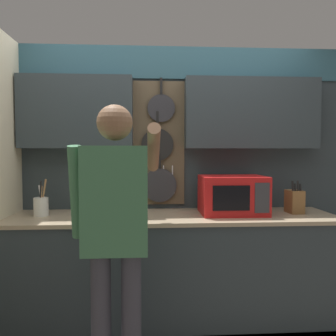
{
  "coord_description": "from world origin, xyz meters",
  "views": [
    {
      "loc": [
        -0.2,
        -2.62,
        1.44
      ],
      "look_at": [
        -0.03,
        0.21,
        1.3
      ],
      "focal_mm": 35.0,
      "sensor_mm": 36.0,
      "label": 1
    }
  ],
  "objects_px": {
    "knife_block": "(294,201)",
    "microwave": "(233,195)",
    "person": "(116,221)",
    "utensil_crock": "(41,206)"
  },
  "relations": [
    {
      "from": "microwave",
      "to": "knife_block",
      "type": "relative_size",
      "value": 1.91
    },
    {
      "from": "utensil_crock",
      "to": "knife_block",
      "type": "bearing_deg",
      "value": -0.05
    },
    {
      "from": "microwave",
      "to": "person",
      "type": "bearing_deg",
      "value": -141.68
    },
    {
      "from": "knife_block",
      "to": "person",
      "type": "height_order",
      "value": "person"
    },
    {
      "from": "knife_block",
      "to": "utensil_crock",
      "type": "height_order",
      "value": "utensil_crock"
    },
    {
      "from": "knife_block",
      "to": "person",
      "type": "xyz_separation_m",
      "value": [
        -1.41,
        -0.7,
        -0.0
      ]
    },
    {
      "from": "knife_block",
      "to": "microwave",
      "type": "bearing_deg",
      "value": -179.92
    },
    {
      "from": "microwave",
      "to": "utensil_crock",
      "type": "xyz_separation_m",
      "value": [
        -1.55,
        0.0,
        -0.08
      ]
    },
    {
      "from": "microwave",
      "to": "knife_block",
      "type": "distance_m",
      "value": 0.53
    },
    {
      "from": "knife_block",
      "to": "utensil_crock",
      "type": "relative_size",
      "value": 0.93
    }
  ]
}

